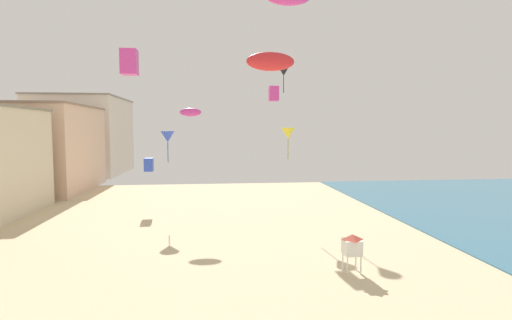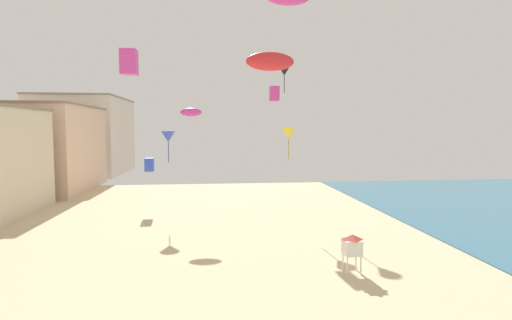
{
  "view_description": "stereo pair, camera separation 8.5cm",
  "coord_description": "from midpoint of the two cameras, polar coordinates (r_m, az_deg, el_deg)",
  "views": [
    {
      "loc": [
        2.23,
        -7.61,
        9.35
      ],
      "look_at": [
        5.06,
        18.01,
        7.36
      ],
      "focal_mm": 27.36,
      "sensor_mm": 36.0,
      "label": 1
    },
    {
      "loc": [
        2.32,
        -7.62,
        9.35
      ],
      "look_at": [
        5.06,
        18.01,
        7.36
      ],
      "focal_mm": 27.36,
      "sensor_mm": 36.0,
      "label": 2
    }
  ],
  "objects": [
    {
      "name": "boardwalk_hotel_far",
      "position": [
        68.91,
        -29.76,
        1.54
      ],
      "size": [
        16.46,
        19.43,
        13.15
      ],
      "color": "beige",
      "rests_on": "ground"
    },
    {
      "name": "boardwalk_hotel_distant",
      "position": [
        91.13,
        -23.85,
        3.26
      ],
      "size": [
        16.45,
        22.33,
        16.2
      ],
      "color": "silver",
      "rests_on": "ground"
    },
    {
      "name": "lifeguard_stand",
      "position": [
        26.8,
        13.77,
        -11.98
      ],
      "size": [
        1.1,
        1.1,
        2.55
      ],
      "rotation": [
        0.0,
        0.0,
        -0.26
      ],
      "color": "white",
      "rests_on": "ground"
    },
    {
      "name": "kite_magenta_parafoil",
      "position": [
        43.2,
        -9.62,
        6.9
      ],
      "size": [
        2.33,
        0.65,
        0.9
      ],
      "color": "#DB3D9E"
    },
    {
      "name": "kite_red_parafoil",
      "position": [
        19.89,
        1.99,
        14.2
      ],
      "size": [
        2.4,
        0.67,
        0.93
      ],
      "color": "red"
    },
    {
      "name": "kite_magenta_box",
      "position": [
        21.1,
        -18.16,
        13.45
      ],
      "size": [
        0.79,
        0.79,
        1.25
      ],
      "color": "#DB3D9E"
    },
    {
      "name": "kite_magenta_box_2",
      "position": [
        42.1,
        2.56,
        9.67
      ],
      "size": [
        1.0,
        1.0,
        1.57
      ],
      "color": "#DB3D9E"
    },
    {
      "name": "kite_black_delta",
      "position": [
        48.67,
        4.02,
        12.85
      ],
      "size": [
        1.41,
        1.41,
        3.21
      ],
      "color": "black"
    },
    {
      "name": "kite_blue_box",
      "position": [
        47.74,
        -15.46,
        -0.67
      ],
      "size": [
        1.0,
        1.0,
        1.57
      ],
      "color": "blue"
    },
    {
      "name": "kite_blue_delta",
      "position": [
        43.08,
        -12.85,
        3.33
      ],
      "size": [
        1.49,
        1.49,
        3.38
      ],
      "color": "blue"
    },
    {
      "name": "kite_yellow_delta",
      "position": [
        39.24,
        4.66,
        3.89
      ],
      "size": [
        1.37,
        1.37,
        3.12
      ],
      "color": "yellow"
    }
  ]
}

